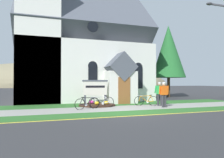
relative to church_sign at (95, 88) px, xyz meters
The scene contains 15 objects.
ground 1.65m from the church_sign, 22.21° to the right, with size 140.00×140.00×0.00m, color #333335.
sidewalk_slab 2.75m from the church_sign, 86.12° to the right, with size 32.00×2.55×0.01m, color #99968E.
grass_verge 4.74m from the church_sign, 87.92° to the right, with size 32.00×1.70×0.01m, color #2D6628.
church_lawn 1.26m from the church_sign, 45.89° to the left, with size 24.00×2.69×0.01m, color #2D6628.
curb_paint_stripe 5.71m from the church_sign, 88.29° to the right, with size 28.00×0.16×0.01m, color yellow.
church_building 7.44m from the church_sign, 92.15° to the left, with size 12.39×12.50×13.43m.
church_sign is the anchor object (origin of this frame).
flower_bed 1.30m from the church_sign, 88.89° to the right, with size 2.65×2.65×0.34m.
bicycle_black 3.89m from the church_sign, 26.06° to the right, with size 1.63×0.68×0.80m.
bicycle_silver 2.03m from the church_sign, 90.75° to the right, with size 1.78×0.15×0.81m.
bicycle_red 2.59m from the church_sign, 115.82° to the right, with size 1.70×0.52×0.80m.
cyclist_in_yellow_jersey 4.75m from the church_sign, 25.90° to the right, with size 0.57×0.52×1.71m.
cyclist_in_blue_jersey 5.03m from the church_sign, 36.73° to the right, with size 0.66×0.28×1.71m.
roadside_conifer 12.16m from the church_sign, 28.42° to the left, with size 3.85×3.85×8.32m.
distant_hill 72.89m from the church_sign, 85.86° to the left, with size 93.82×46.23×19.51m, color #847A5B.
Camera 1 is at (-4.80, -10.79, 1.70)m, focal length 33.33 mm.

